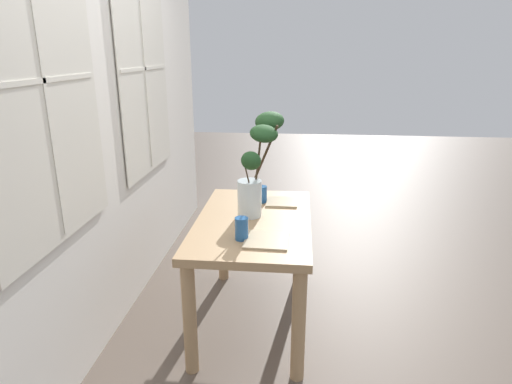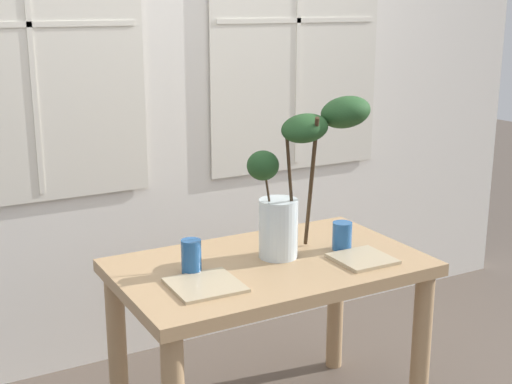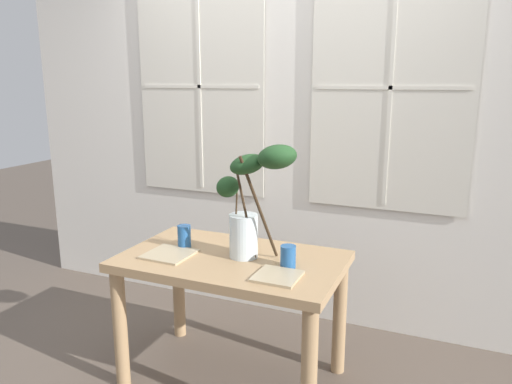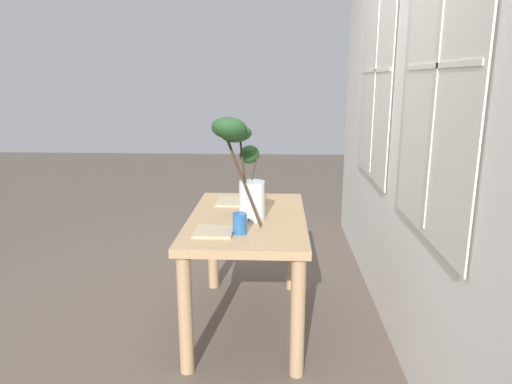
# 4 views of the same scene
# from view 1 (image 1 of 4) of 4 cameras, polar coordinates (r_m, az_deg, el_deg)

# --- Properties ---
(ground) EXTENTS (14.00, 14.00, 0.00)m
(ground) POSITION_cam_1_polar(r_m,az_deg,el_deg) (3.12, -0.30, -16.18)
(ground) COLOR brown
(back_wall_with_windows) EXTENTS (4.31, 0.14, 2.80)m
(back_wall_with_windows) POSITION_cam_1_polar(r_m,az_deg,el_deg) (2.86, -19.86, 10.04)
(back_wall_with_windows) COLOR silver
(back_wall_with_windows) RESTS_ON ground
(dining_table) EXTENTS (1.19, 0.72, 0.73)m
(dining_table) POSITION_cam_1_polar(r_m,az_deg,el_deg) (2.82, -0.32, -5.94)
(dining_table) COLOR tan
(dining_table) RESTS_ON ground
(vase_with_branches) EXTENTS (0.53, 0.32, 0.65)m
(vase_with_branches) POSITION_cam_1_polar(r_m,az_deg,el_deg) (2.78, 0.24, 3.82)
(vase_with_branches) COLOR silver
(vase_with_branches) RESTS_ON dining_table
(drinking_glass_blue_left) EXTENTS (0.08, 0.08, 0.13)m
(drinking_glass_blue_left) POSITION_cam_1_polar(r_m,az_deg,el_deg) (2.46, -1.89, -4.79)
(drinking_glass_blue_left) COLOR #235693
(drinking_glass_blue_left) RESTS_ON dining_table
(drinking_glass_blue_right) EXTENTS (0.08, 0.08, 0.12)m
(drinking_glass_blue_right) POSITION_cam_1_polar(r_m,az_deg,el_deg) (3.06, 0.70, -0.29)
(drinking_glass_blue_right) COLOR #235693
(drinking_glass_blue_right) RESTS_ON dining_table
(plate_square_left) EXTENTS (0.25, 0.25, 0.01)m
(plate_square_left) POSITION_cam_1_polar(r_m,az_deg,el_deg) (2.46, 1.40, -6.29)
(plate_square_left) COLOR tan
(plate_square_left) RESTS_ON dining_table
(plate_square_right) EXTENTS (0.22, 0.22, 0.01)m
(plate_square_right) POSITION_cam_1_polar(r_m,az_deg,el_deg) (3.06, 3.40, -1.30)
(plate_square_right) COLOR tan
(plate_square_right) RESTS_ON dining_table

